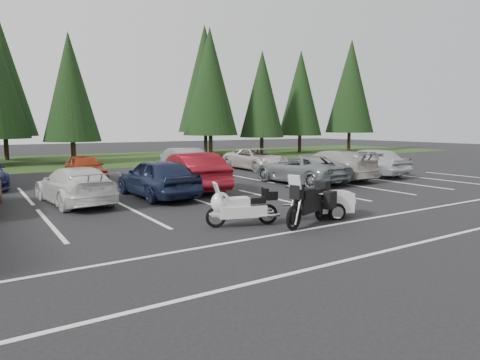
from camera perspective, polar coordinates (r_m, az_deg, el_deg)
name	(u,v)px	position (r m, az deg, el deg)	size (l,w,h in m)	color
ground	(215,212)	(14.17, -3.35, -4.23)	(120.00, 120.00, 0.00)	black
grass_strip	(68,161)	(36.85, -22.00, 2.36)	(80.00, 16.00, 0.01)	#1C3210
lake_water	(53,145)	(68.03, -23.62, 4.29)	(70.00, 50.00, 0.02)	gray
stall_markings	(188,202)	(15.92, -6.89, -2.98)	(32.00, 16.00, 0.01)	silver
conifer_5	(70,87)	(34.50, -21.69, 11.44)	(4.14, 4.14, 9.63)	#332316
conifer_6	(210,82)	(39.23, -4.01, 12.95)	(4.93, 4.93, 11.48)	#332316
conifer_7	(262,94)	(41.82, 2.96, 11.36)	(4.27, 4.27, 9.94)	#332316
conifer_8	(300,93)	(45.87, 8.07, 11.39)	(4.53, 4.53, 10.56)	#332316
conifer_9	(351,86)	(49.15, 14.53, 12.01)	(5.19, 5.19, 12.10)	#332316
conifer_back_b	(1,76)	(39.91, -29.22, 12.05)	(4.97, 4.97, 11.58)	#332316
conifer_back_c	(205,79)	(44.37, -4.69, 13.29)	(5.50, 5.50, 12.81)	#332316
car_near_3	(75,185)	(16.56, -21.14, -0.67)	(1.89, 4.66, 1.35)	silver
car_near_4	(157,178)	(17.13, -11.01, 0.32)	(1.86, 4.63, 1.58)	#161E37
car_near_5	(191,171)	(18.82, -6.60, 1.15)	(1.76, 5.04, 1.66)	maroon
car_near_6	(300,169)	(21.21, 7.98, 1.47)	(2.34, 5.06, 1.41)	slate
car_near_7	(330,165)	(23.02, 11.92, 2.01)	(2.17, 5.33, 1.55)	#A9A39B
car_near_8	(370,161)	(25.33, 16.91, 2.38)	(1.90, 4.71, 1.61)	#BABBBF
car_far_2	(85,168)	(23.12, -19.94, 1.53)	(1.62, 4.02, 1.37)	maroon
car_far_3	(188,162)	(24.26, -6.97, 2.38)	(1.64, 4.70, 1.55)	gray
car_far_4	(256,159)	(27.51, 2.15, 2.82)	(2.29, 4.97, 1.38)	beige
touring_motorcycle	(242,204)	(12.04, 0.31, -3.16)	(2.32, 0.72, 1.29)	silver
cargo_trailer	(331,204)	(13.56, 12.05, -3.19)	(1.72, 0.97, 0.80)	silver
adventure_motorcycle	(308,198)	(12.26, 9.11, -2.45)	(2.54, 0.88, 1.55)	black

